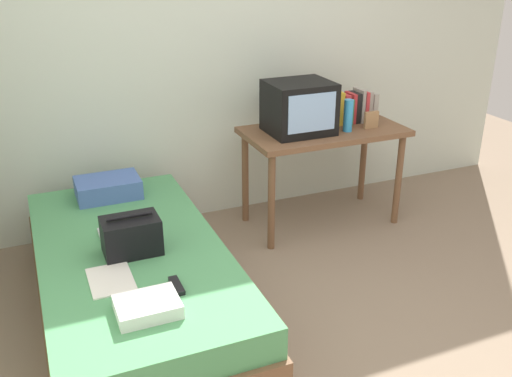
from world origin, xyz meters
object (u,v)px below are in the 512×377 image
(handbag, at_px, (131,236))
(folded_towel, at_px, (148,307))
(tv, at_px, (299,107))
(picture_frame, at_px, (371,120))
(bed, at_px, (134,284))
(magazine, at_px, (111,280))
(desk, at_px, (323,141))
(water_bottle, at_px, (348,116))
(remote_dark, at_px, (177,286))
(book_row, at_px, (354,107))
(remote_silver, at_px, (103,235))
(pillow, at_px, (108,188))

(handbag, height_order, folded_towel, handbag)
(tv, relative_size, picture_frame, 3.58)
(bed, xyz_separation_m, magazine, (-0.15, -0.29, 0.23))
(desk, distance_m, picture_frame, 0.38)
(water_bottle, distance_m, remote_dark, 1.92)
(picture_frame, bearing_deg, book_row, 99.27)
(desk, bearing_deg, remote_silver, -163.92)
(bed, relative_size, pillow, 4.94)
(tv, bearing_deg, remote_dark, -136.71)
(handbag, xyz_separation_m, magazine, (-0.16, -0.23, -0.10))
(desk, height_order, handbag, desk)
(folded_towel, bearing_deg, pillow, 87.71)
(bed, bearing_deg, folded_towel, -94.25)
(water_bottle, bearing_deg, remote_dark, -146.26)
(handbag, relative_size, remote_silver, 2.08)
(handbag, bearing_deg, pillow, 89.56)
(water_bottle, distance_m, handbag, 1.82)
(book_row, relative_size, remote_dark, 2.09)
(pillow, relative_size, handbag, 1.35)
(bed, bearing_deg, tv, 26.66)
(water_bottle, height_order, remote_silver, water_bottle)
(water_bottle, bearing_deg, desk, 138.77)
(picture_frame, height_order, remote_silver, picture_frame)
(remote_dark, bearing_deg, remote_silver, 109.91)
(handbag, bearing_deg, book_row, 23.56)
(tv, xyz_separation_m, magazine, (-1.51, -0.97, -0.47))
(tv, bearing_deg, pillow, 177.29)
(picture_frame, bearing_deg, handbag, -161.86)
(tv, bearing_deg, bed, -153.34)
(book_row, distance_m, picture_frame, 0.20)
(bed, relative_size, magazine, 6.90)
(water_bottle, relative_size, book_row, 0.70)
(pillow, distance_m, folded_towel, 1.37)
(desk, bearing_deg, folded_towel, -141.01)
(tv, xyz_separation_m, remote_dark, (-1.23, -1.16, -0.46))
(book_row, height_order, picture_frame, book_row)
(tv, bearing_deg, handbag, -151.56)
(book_row, bearing_deg, remote_dark, -144.50)
(tv, xyz_separation_m, book_row, (0.50, 0.07, -0.07))
(water_bottle, xyz_separation_m, pillow, (-1.68, 0.18, -0.35))
(water_bottle, height_order, handbag, water_bottle)
(water_bottle, bearing_deg, magazine, -155.14)
(book_row, bearing_deg, bed, -157.84)
(desk, bearing_deg, handbag, -154.91)
(remote_dark, xyz_separation_m, remote_silver, (-0.24, 0.67, 0.00))
(desk, relative_size, remote_dark, 7.44)
(handbag, height_order, remote_dark, handbag)
(tv, relative_size, folded_towel, 1.57)
(pillow, bearing_deg, remote_silver, -102.70)
(water_bottle, bearing_deg, handbag, -159.84)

